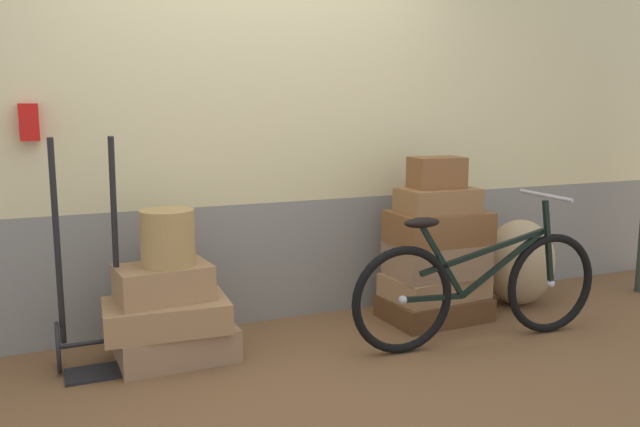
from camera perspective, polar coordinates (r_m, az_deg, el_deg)
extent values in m
cube|color=brown|center=(3.65, -2.05, -13.57)|extent=(9.09, 5.20, 0.06)
cube|color=gray|center=(4.28, -6.27, -4.17)|extent=(7.09, 0.20, 0.79)
cube|color=beige|center=(4.18, -6.61, 14.28)|extent=(7.09, 0.20, 1.93)
cube|color=red|center=(3.84, -24.46, 7.41)|extent=(0.10, 0.08, 0.20)
cube|color=#937051|center=(3.75, -12.64, -11.16)|extent=(0.65, 0.44, 0.18)
cube|color=#9E754C|center=(3.66, -13.52, -8.80)|extent=(0.69, 0.45, 0.17)
cube|color=#9E754C|center=(3.64, -13.76, -5.97)|extent=(0.52, 0.37, 0.19)
cube|color=brown|center=(4.39, 10.08, -8.24)|extent=(0.67, 0.49, 0.15)
cube|color=#9E754C|center=(4.36, 10.14, -6.31)|extent=(0.67, 0.49, 0.15)
cube|color=#937051|center=(4.30, 10.28, -4.00)|extent=(0.61, 0.45, 0.22)
cube|color=brown|center=(4.26, 10.46, -1.22)|extent=(0.63, 0.43, 0.21)
cube|color=olive|center=(4.20, 10.43, 1.16)|extent=(0.49, 0.32, 0.16)
cube|color=brown|center=(4.19, 10.35, 3.60)|extent=(0.35, 0.25, 0.20)
cylinder|color=#A8844C|center=(3.58, -13.39, -2.11)|extent=(0.29, 0.29, 0.31)
torus|color=black|center=(3.74, -22.27, -10.96)|extent=(0.02, 0.28, 0.28)
torus|color=black|center=(3.75, -16.87, -10.55)|extent=(0.02, 0.28, 0.28)
cylinder|color=black|center=(3.74, -19.56, -10.77)|extent=(0.35, 0.02, 0.02)
cylinder|color=black|center=(3.59, -22.34, -2.55)|extent=(0.03, 0.15, 1.11)
cylinder|color=black|center=(3.60, -17.76, -2.24)|extent=(0.03, 0.15, 1.11)
cube|color=black|center=(3.68, -19.32, -13.25)|extent=(0.31, 0.22, 0.02)
ellipsoid|color=tan|center=(4.79, 17.30, -4.16)|extent=(0.52, 0.44, 0.61)
torus|color=black|center=(3.70, 7.38, -7.63)|extent=(0.63, 0.09, 0.63)
sphere|color=#B2B2B7|center=(3.70, 7.38, -7.63)|extent=(0.05, 0.05, 0.05)
torus|color=black|center=(4.26, 19.83, -5.87)|extent=(0.63, 0.09, 0.63)
sphere|color=#B2B2B7|center=(4.26, 19.83, -5.87)|extent=(0.05, 0.05, 0.05)
cube|color=black|center=(4.00, 16.00, -4.22)|extent=(0.57, 0.07, 0.38)
cube|color=black|center=(3.77, 10.84, -4.24)|extent=(0.30, 0.05, 0.45)
cube|color=black|center=(3.79, 10.02, -7.40)|extent=(0.39, 0.05, 0.04)
cube|color=black|center=(3.91, 14.38, -3.30)|extent=(0.84, 0.08, 0.23)
cube|color=black|center=(4.17, 19.62, -2.44)|extent=(0.11, 0.03, 0.53)
ellipsoid|color=black|center=(3.65, 9.06, -0.81)|extent=(0.23, 0.10, 0.06)
cylinder|color=#A5A5AD|center=(4.10, 19.42, 1.53)|extent=(0.05, 0.46, 0.02)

